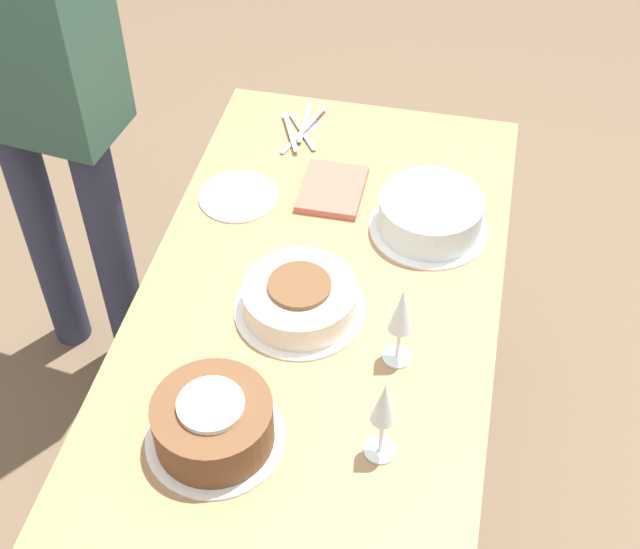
# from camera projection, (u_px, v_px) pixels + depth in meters

# --- Properties ---
(ground_plane) EXTENTS (12.00, 12.00, 0.00)m
(ground_plane) POSITION_uv_depth(u_px,v_px,m) (320.00, 472.00, 2.51)
(ground_plane) COLOR brown
(dining_table) EXTENTS (1.42, 0.79, 0.76)m
(dining_table) POSITION_uv_depth(u_px,v_px,m) (320.00, 328.00, 2.06)
(dining_table) COLOR #9E754C
(dining_table) RESTS_ON ground_plane
(cake_center_white) EXTENTS (0.29, 0.29, 0.08)m
(cake_center_white) POSITION_uv_depth(u_px,v_px,m) (300.00, 299.00, 1.90)
(cake_center_white) COLOR white
(cake_center_white) RESTS_ON dining_table
(cake_front_chocolate) EXTENTS (0.27, 0.27, 0.12)m
(cake_front_chocolate) POSITION_uv_depth(u_px,v_px,m) (213.00, 423.00, 1.66)
(cake_front_chocolate) COLOR white
(cake_front_chocolate) RESTS_ON dining_table
(cake_back_decorated) EXTENTS (0.28, 0.28, 0.09)m
(cake_back_decorated) POSITION_uv_depth(u_px,v_px,m) (430.00, 214.00, 2.07)
(cake_back_decorated) COLOR white
(cake_back_decorated) RESTS_ON dining_table
(wine_glass_near) EXTENTS (0.06, 0.06, 0.20)m
(wine_glass_near) POSITION_uv_depth(u_px,v_px,m) (401.00, 314.00, 1.74)
(wine_glass_near) COLOR silver
(wine_glass_near) RESTS_ON dining_table
(wine_glass_far) EXTENTS (0.06, 0.06, 0.20)m
(wine_glass_far) POSITION_uv_depth(u_px,v_px,m) (384.00, 407.00, 1.58)
(wine_glass_far) COLOR silver
(wine_glass_far) RESTS_ON dining_table
(dessert_plate_left) EXTENTS (0.19, 0.19, 0.01)m
(dessert_plate_left) POSITION_uv_depth(u_px,v_px,m) (238.00, 196.00, 2.18)
(dessert_plate_left) COLOR white
(dessert_plate_left) RESTS_ON dining_table
(fork_pile) EXTENTS (0.22, 0.12, 0.02)m
(fork_pile) POSITION_uv_depth(u_px,v_px,m) (302.00, 130.00, 2.36)
(fork_pile) COLOR silver
(fork_pile) RESTS_ON dining_table
(napkin_stack) EXTENTS (0.19, 0.15, 0.02)m
(napkin_stack) POSITION_uv_depth(u_px,v_px,m) (332.00, 189.00, 2.19)
(napkin_stack) COLOR #B75B4C
(napkin_stack) RESTS_ON dining_table
(person_cutting) EXTENTS (0.27, 0.43, 1.77)m
(person_cutting) POSITION_uv_depth(u_px,v_px,m) (24.00, 47.00, 2.07)
(person_cutting) COLOR #2D334C
(person_cutting) RESTS_ON ground_plane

